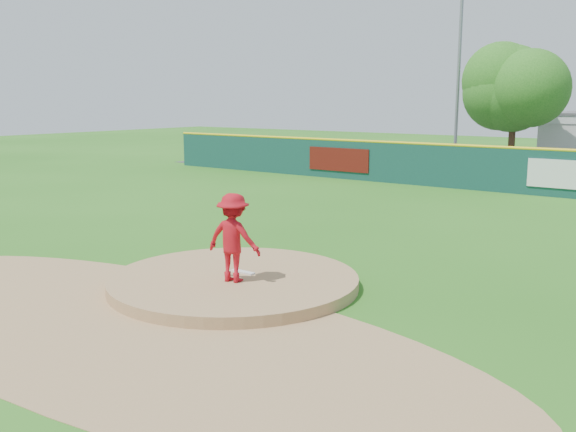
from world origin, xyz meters
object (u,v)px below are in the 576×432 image
Objects in this scene: pitcher at (233,238)px; deciduous_tree at (515,90)px; van at (567,172)px; light_pole_left at (459,65)px; playground_slide at (336,155)px.

pitcher is 25.62m from deciduous_tree.
light_pole_left reaches higher than van.
playground_slide is (-13.41, 1.29, 0.03)m from van.
light_pole_left reaches higher than deciduous_tree.
deciduous_tree is 4.72m from light_pole_left.
pitcher reaches higher than playground_slide.
pitcher is 0.17× the size of light_pole_left.
van is 13.47m from playground_slide.
pitcher is at bearing -62.47° from playground_slide.
pitcher reaches higher than van.
van is at bearing -37.06° from light_pole_left.
playground_slide is at bearing 83.47° from van.
light_pole_left is at bearing 153.43° from deciduous_tree.
deciduous_tree reaches higher than playground_slide.
pitcher is 0.26× the size of deciduous_tree.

